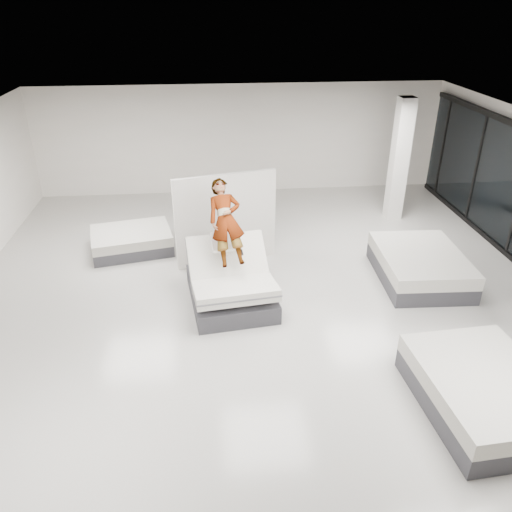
{
  "coord_description": "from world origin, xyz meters",
  "views": [
    {
      "loc": [
        -0.97,
        -7.76,
        5.41
      ],
      "look_at": [
        -0.14,
        0.63,
        1.0
      ],
      "focal_mm": 35.0,
      "sensor_mm": 36.0,
      "label": 1
    }
  ],
  "objects_px": {
    "remote": "(241,252)",
    "flat_bed_left_far": "(132,241)",
    "hero_bed": "(231,284)",
    "flat_bed_right_near": "(484,392)",
    "person": "(227,235)",
    "column": "(399,160)",
    "divider_panel": "(226,220)",
    "flat_bed_right_far": "(420,266)"
  },
  "relations": [
    {
      "from": "person",
      "to": "flat_bed_right_near",
      "type": "height_order",
      "value": "person"
    },
    {
      "from": "person",
      "to": "column",
      "type": "relative_size",
      "value": 0.54
    },
    {
      "from": "flat_bed_right_far",
      "to": "flat_bed_left_far",
      "type": "distance_m",
      "value": 6.58
    },
    {
      "from": "flat_bed_right_near",
      "to": "flat_bed_left_far",
      "type": "height_order",
      "value": "flat_bed_right_near"
    },
    {
      "from": "remote",
      "to": "column",
      "type": "distance_m",
      "value": 5.88
    },
    {
      "from": "hero_bed",
      "to": "person",
      "type": "distance_m",
      "value": 0.96
    },
    {
      "from": "hero_bed",
      "to": "flat_bed_right_near",
      "type": "relative_size",
      "value": 0.95
    },
    {
      "from": "flat_bed_right_near",
      "to": "column",
      "type": "relative_size",
      "value": 0.73
    },
    {
      "from": "divider_panel",
      "to": "remote",
      "type": "bearing_deg",
      "value": -96.71
    },
    {
      "from": "flat_bed_right_far",
      "to": "flat_bed_right_near",
      "type": "bearing_deg",
      "value": -98.43
    },
    {
      "from": "hero_bed",
      "to": "flat_bed_left_far",
      "type": "bearing_deg",
      "value": 131.78
    },
    {
      "from": "hero_bed",
      "to": "remote",
      "type": "distance_m",
      "value": 0.72
    },
    {
      "from": "flat_bed_right_far",
      "to": "hero_bed",
      "type": "bearing_deg",
      "value": -172.93
    },
    {
      "from": "flat_bed_left_far",
      "to": "column",
      "type": "relative_size",
      "value": 0.64
    },
    {
      "from": "flat_bed_right_far",
      "to": "flat_bed_left_far",
      "type": "bearing_deg",
      "value": 162.44
    },
    {
      "from": "remote",
      "to": "flat_bed_right_near",
      "type": "relative_size",
      "value": 0.06
    },
    {
      "from": "flat_bed_right_far",
      "to": "column",
      "type": "relative_size",
      "value": 0.72
    },
    {
      "from": "person",
      "to": "remote",
      "type": "distance_m",
      "value": 0.47
    },
    {
      "from": "flat_bed_right_far",
      "to": "flat_bed_right_near",
      "type": "distance_m",
      "value": 3.82
    },
    {
      "from": "person",
      "to": "flat_bed_right_far",
      "type": "bearing_deg",
      "value": -4.68
    },
    {
      "from": "person",
      "to": "flat_bed_left_far",
      "type": "bearing_deg",
      "value": 128.1
    },
    {
      "from": "person",
      "to": "divider_panel",
      "type": "distance_m",
      "value": 1.4
    },
    {
      "from": "divider_panel",
      "to": "hero_bed",
      "type": "bearing_deg",
      "value": -104.16
    },
    {
      "from": "hero_bed",
      "to": "flat_bed_right_far",
      "type": "distance_m",
      "value": 4.08
    },
    {
      "from": "person",
      "to": "divider_panel",
      "type": "height_order",
      "value": "divider_panel"
    },
    {
      "from": "column",
      "to": "flat_bed_right_near",
      "type": "bearing_deg",
      "value": -99.14
    },
    {
      "from": "hero_bed",
      "to": "flat_bed_right_near",
      "type": "height_order",
      "value": "hero_bed"
    },
    {
      "from": "remote",
      "to": "flat_bed_right_near",
      "type": "distance_m",
      "value": 4.7
    },
    {
      "from": "person",
      "to": "column",
      "type": "distance_m",
      "value": 5.87
    },
    {
      "from": "flat_bed_left_far",
      "to": "flat_bed_right_far",
      "type": "bearing_deg",
      "value": -17.56
    },
    {
      "from": "divider_panel",
      "to": "column",
      "type": "xyz_separation_m",
      "value": [
        4.63,
        2.16,
        0.56
      ]
    },
    {
      "from": "remote",
      "to": "flat_bed_right_far",
      "type": "bearing_deg",
      "value": 0.23
    },
    {
      "from": "hero_bed",
      "to": "divider_panel",
      "type": "xyz_separation_m",
      "value": [
        0.0,
        1.7,
        0.65
      ]
    },
    {
      "from": "hero_bed",
      "to": "column",
      "type": "distance_m",
      "value": 6.15
    },
    {
      "from": "remote",
      "to": "flat_bed_left_far",
      "type": "distance_m",
      "value": 3.58
    },
    {
      "from": "person",
      "to": "flat_bed_right_far",
      "type": "relative_size",
      "value": 0.75
    },
    {
      "from": "remote",
      "to": "divider_panel",
      "type": "distance_m",
      "value": 1.71
    },
    {
      "from": "remote",
      "to": "flat_bed_left_far",
      "type": "height_order",
      "value": "remote"
    },
    {
      "from": "flat_bed_right_near",
      "to": "column",
      "type": "height_order",
      "value": "column"
    },
    {
      "from": "person",
      "to": "remote",
      "type": "xyz_separation_m",
      "value": [
        0.26,
        -0.32,
        -0.22
      ]
    },
    {
      "from": "remote",
      "to": "hero_bed",
      "type": "bearing_deg",
      "value": 174.49
    },
    {
      "from": "hero_bed",
      "to": "person",
      "type": "xyz_separation_m",
      "value": [
        -0.04,
        0.33,
        0.91
      ]
    }
  ]
}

